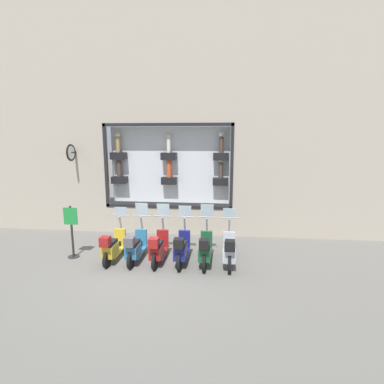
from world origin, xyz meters
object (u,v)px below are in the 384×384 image
object	(u,v)px
scooter_silver_0	(229,251)
shop_sign_post	(72,230)
scooter_teal_4	(135,247)
scooter_yellow_5	(113,247)
scooter_navy_2	(181,249)
scooter_red_3	(158,248)
scooter_green_1	(205,250)

from	to	relation	value
scooter_silver_0	shop_sign_post	size ratio (longest dim) A/B	1.06
scooter_silver_0	scooter_teal_4	world-z (taller)	scooter_teal_4
scooter_teal_4	scooter_yellow_5	bearing A→B (deg)	90.74
scooter_navy_2	scooter_teal_4	bearing A→B (deg)	90.05
scooter_red_3	scooter_yellow_5	size ratio (longest dim) A/B	1.00
scooter_teal_4	scooter_navy_2	bearing A→B (deg)	-89.95
scooter_green_1	scooter_red_3	distance (m)	1.45
scooter_yellow_5	shop_sign_post	xyz separation A→B (m)	(0.15, 1.39, 0.45)
scooter_navy_2	scooter_red_3	world-z (taller)	scooter_red_3
scooter_yellow_5	shop_sign_post	world-z (taller)	shop_sign_post
scooter_silver_0	scooter_teal_4	size ratio (longest dim) A/B	1.00
scooter_silver_0	scooter_yellow_5	world-z (taller)	scooter_silver_0
scooter_navy_2	scooter_red_3	xyz separation A→B (m)	(-0.00, 0.73, -0.00)
scooter_red_3	scooter_navy_2	bearing A→B (deg)	-89.92
scooter_navy_2	scooter_yellow_5	size ratio (longest dim) A/B	1.01
scooter_navy_2	shop_sign_post	bearing A→B (deg)	87.72
scooter_navy_2	shop_sign_post	size ratio (longest dim) A/B	1.06
scooter_navy_2	scooter_red_3	size ratio (longest dim) A/B	1.00
scooter_silver_0	scooter_green_1	bearing A→B (deg)	89.70
scooter_yellow_5	scooter_navy_2	bearing A→B (deg)	-89.72
scooter_teal_4	scooter_yellow_5	size ratio (longest dim) A/B	1.00
scooter_silver_0	shop_sign_post	world-z (taller)	shop_sign_post
scooter_silver_0	scooter_navy_2	bearing A→B (deg)	89.96
scooter_green_1	scooter_teal_4	size ratio (longest dim) A/B	1.00
scooter_silver_0	scooter_yellow_5	bearing A→B (deg)	90.15
scooter_red_3	scooter_yellow_5	world-z (taller)	scooter_red_3
scooter_silver_0	scooter_yellow_5	distance (m)	3.63
scooter_silver_0	scooter_teal_4	bearing A→B (deg)	90.00
scooter_silver_0	scooter_red_3	world-z (taller)	scooter_red_3
scooter_silver_0	scooter_green_1	world-z (taller)	scooter_green_1
scooter_teal_4	scooter_yellow_5	xyz separation A→B (m)	(-0.01, 0.73, -0.01)
scooter_teal_4	scooter_yellow_5	distance (m)	0.73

